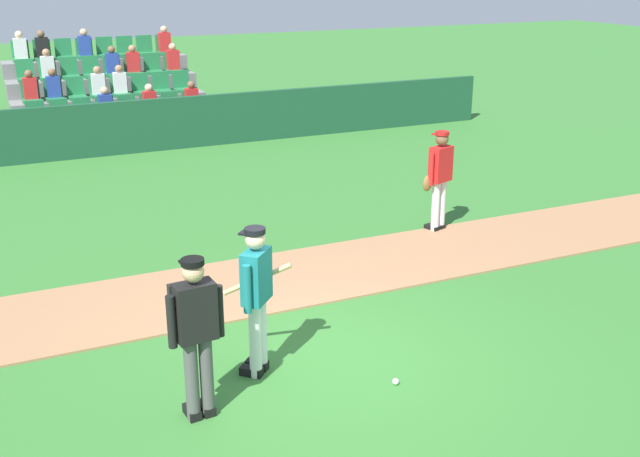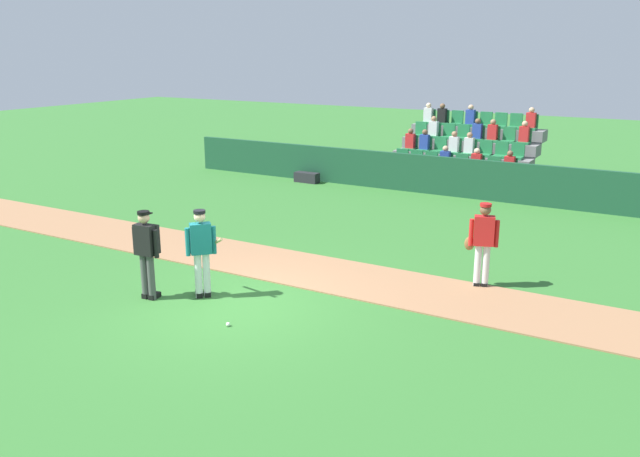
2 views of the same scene
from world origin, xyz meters
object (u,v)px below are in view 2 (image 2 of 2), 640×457
batter_teal_jersey (202,250)px  baseball (228,324)px  runner_red_jersey (483,242)px  equipment_bag (307,177)px  umpire_home_plate (147,249)px

batter_teal_jersey → baseball: (1.29, -0.89, -0.93)m
runner_red_jersey → baseball: size_ratio=23.78×
equipment_bag → batter_teal_jersey: bearing=-68.8°
umpire_home_plate → equipment_bag: (-3.32, 11.35, -0.82)m
umpire_home_plate → runner_red_jersey: bearing=35.7°
runner_red_jersey → batter_teal_jersey: bearing=-144.0°
umpire_home_plate → runner_red_jersey: size_ratio=1.00×
batter_teal_jersey → runner_red_jersey: size_ratio=1.00×
batter_teal_jersey → runner_red_jersey: (4.52, 3.28, -0.01)m
runner_red_jersey → baseball: 5.36m
runner_red_jersey → equipment_bag: 11.50m
baseball → runner_red_jersey: bearing=52.3°
runner_red_jersey → equipment_bag: size_ratio=1.96×
umpire_home_plate → baseball: 2.38m
equipment_bag → runner_red_jersey: bearing=-40.7°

